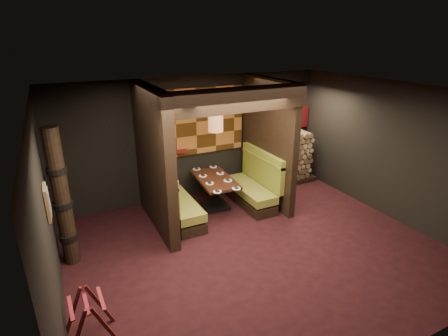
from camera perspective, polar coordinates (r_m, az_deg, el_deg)
floor at (r=6.66m, az=5.14°, el=-13.01°), size 6.50×5.50×0.02m
ceiling at (r=5.59m, az=6.11°, el=12.22°), size 6.50×5.50×0.02m
wall_back at (r=8.31m, az=-4.52°, el=4.98°), size 6.50×0.02×2.85m
wall_front at (r=4.20m, az=26.51°, el=-14.29°), size 6.50×0.02×2.85m
wall_left at (r=5.19m, az=-26.98°, el=-7.49°), size 0.02×5.50×2.85m
wall_right at (r=8.11m, az=25.57°, el=2.56°), size 0.02×5.50×2.85m
partition_left at (r=6.90m, az=-11.40°, el=1.27°), size 0.20×2.20×2.85m
partition_right at (r=7.99m, az=7.09°, el=4.24°), size 0.15×2.10×2.85m
header_beam at (r=6.21m, az=2.31°, el=11.02°), size 2.85×0.18×0.44m
tapa_back_panel at (r=8.16m, az=-4.63°, el=7.55°), size 2.40×0.06×1.55m
tapa_side_panel at (r=6.96m, az=-11.10°, el=5.15°), size 0.04×1.85×1.45m
lacquer_shelf at (r=8.09m, az=-8.11°, el=2.57°), size 0.60×0.12×0.07m
booth_bench_left at (r=7.40m, az=-7.94°, el=-5.76°), size 0.68×1.60×1.14m
booth_bench_right at (r=8.12m, az=4.79°, el=-3.11°), size 0.68×1.60×1.14m
dining_table at (r=7.86m, az=-1.44°, el=-3.27°), size 0.84×1.40×0.71m
place_settings at (r=7.76m, az=-1.46°, el=-1.62°), size 0.71×1.59×0.03m
pendant_lamp at (r=7.32m, az=-1.39°, el=7.71°), size 0.32×0.32×1.05m
framed_picture at (r=5.20m, az=-26.87°, el=-5.03°), size 0.05×0.36×0.46m
luggage_rack at (r=5.05m, az=-21.20°, el=-21.89°), size 0.70×0.50×0.75m
totem_column at (r=6.28m, az=-24.93°, el=-4.71°), size 0.31×0.31×2.40m
firewood_stack at (r=9.27m, az=9.78°, el=1.61°), size 1.73×0.70×1.36m
mosaic_header at (r=9.26m, az=8.94°, el=7.84°), size 1.83×0.10×0.56m
bay_front_post at (r=8.25m, az=6.62°, el=4.79°), size 0.08×0.08×2.85m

